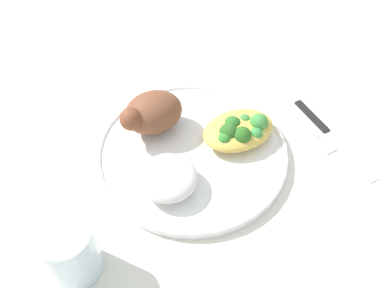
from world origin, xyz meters
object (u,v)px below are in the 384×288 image
object	(u,v)px
roasted_chicken	(152,113)
water_glass	(71,251)
mac_cheese_with_broccoli	(239,130)
rice_pile	(168,178)
knife	(327,131)
fork	(308,126)
plate	(192,151)

from	to	relation	value
roasted_chicken	water_glass	size ratio (longest dim) A/B	1.16
mac_cheese_with_broccoli	water_glass	world-z (taller)	water_glass
rice_pile	knife	world-z (taller)	rice_pile
roasted_chicken	fork	distance (m)	0.26
plate	water_glass	size ratio (longest dim) A/B	3.34
roasted_chicken	mac_cheese_with_broccoli	xyz separation A→B (m)	(-0.11, 0.08, -0.02)
fork	water_glass	distance (m)	0.42
knife	roasted_chicken	bearing A→B (deg)	-24.08
plate	fork	xyz separation A→B (m)	(-0.20, 0.03, -0.01)
water_glass	roasted_chicken	bearing A→B (deg)	-134.90
plate	roasted_chicken	xyz separation A→B (m)	(0.04, -0.07, 0.04)
roasted_chicken	water_glass	world-z (taller)	water_glass
plate	roasted_chicken	size ratio (longest dim) A/B	2.89
rice_pile	fork	world-z (taller)	rice_pile
plate	water_glass	distance (m)	0.24
knife	fork	bearing A→B (deg)	-47.34
plate	rice_pile	distance (m)	0.08
roasted_chicken	fork	xyz separation A→B (m)	(-0.24, 0.09, -0.05)
rice_pile	water_glass	distance (m)	0.16
mac_cheese_with_broccoli	knife	bearing A→B (deg)	164.92
rice_pile	plate	bearing A→B (deg)	-141.16
mac_cheese_with_broccoli	fork	world-z (taller)	mac_cheese_with_broccoli
roasted_chicken	knife	distance (m)	0.29
plate	mac_cheese_with_broccoli	xyz separation A→B (m)	(-0.07, 0.01, 0.02)
rice_pile	mac_cheese_with_broccoli	distance (m)	0.14
plate	roasted_chicken	distance (m)	0.09
mac_cheese_with_broccoli	fork	bearing A→B (deg)	172.45
mac_cheese_with_broccoli	water_glass	bearing A→B (deg)	18.51
knife	plate	bearing A→B (deg)	-12.64
plate	fork	size ratio (longest dim) A/B	2.07
roasted_chicken	water_glass	xyz separation A→B (m)	(0.17, 0.17, -0.00)
plate	fork	bearing A→B (deg)	172.36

